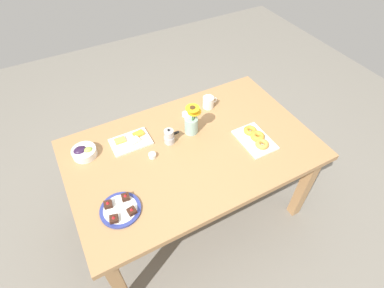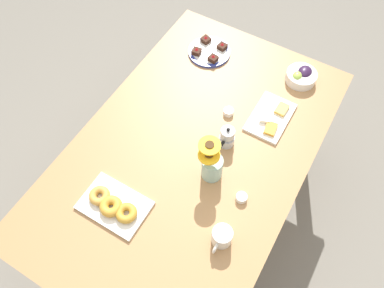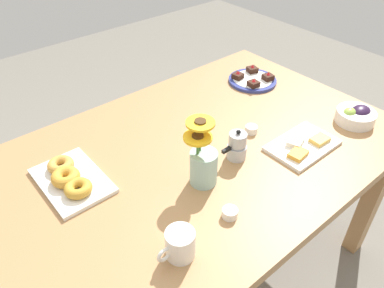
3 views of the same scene
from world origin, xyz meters
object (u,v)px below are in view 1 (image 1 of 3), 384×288
object	(u,v)px
grape_bowl	(84,152)
jam_cup_honey	(152,155)
croissant_platter	(256,138)
dining_table	(192,157)
coffee_mug	(209,102)
moka_pot	(169,137)
cheese_platter	(131,141)
flower_vase	(191,123)
jam_cup_berry	(185,114)
dessert_plate	(120,209)

from	to	relation	value
grape_bowl	jam_cup_honey	size ratio (longest dim) A/B	3.20
croissant_platter	dining_table	bearing A→B (deg)	161.34
coffee_mug	moka_pot	distance (m)	0.45
dining_table	jam_cup_honey	size ratio (longest dim) A/B	33.33
grape_bowl	cheese_platter	bearing A→B (deg)	-6.00
croissant_platter	flower_vase	bearing A→B (deg)	141.04
cheese_platter	croissant_platter	distance (m)	0.83
grape_bowl	jam_cup_berry	world-z (taller)	grape_bowl
cheese_platter	croissant_platter	xyz separation A→B (m)	(0.74, -0.38, 0.01)
coffee_mug	dessert_plate	size ratio (longest dim) A/B	0.51
coffee_mug	grape_bowl	distance (m)	0.94
dining_table	cheese_platter	size ratio (longest dim) A/B	6.15
jam_cup_berry	dessert_plate	size ratio (longest dim) A/B	0.21
dining_table	jam_cup_honey	xyz separation A→B (m)	(-0.26, 0.05, 0.10)
jam_cup_honey	flower_vase	size ratio (longest dim) A/B	0.21
flower_vase	croissant_platter	bearing A→B (deg)	-38.96
coffee_mug	dessert_plate	bearing A→B (deg)	-148.40
dining_table	coffee_mug	size ratio (longest dim) A/B	13.80
coffee_mug	flower_vase	distance (m)	0.30
grape_bowl	moka_pot	size ratio (longest dim) A/B	1.29
coffee_mug	jam_cup_honey	xyz separation A→B (m)	(-0.56, -0.26, -0.03)
dining_table	flower_vase	bearing A→B (deg)	63.12
jam_cup_berry	dessert_plate	xyz separation A→B (m)	(-0.67, -0.52, -0.00)
dessert_plate	jam_cup_honey	bearing A→B (deg)	41.95
jam_cup_berry	flower_vase	xyz separation A→B (m)	(-0.04, -0.17, 0.06)
grape_bowl	flower_vase	bearing A→B (deg)	-10.92
dessert_plate	moka_pot	distance (m)	0.57
jam_cup_berry	flower_vase	size ratio (longest dim) A/B	0.21
dessert_plate	moka_pot	bearing A→B (deg)	36.81
coffee_mug	grape_bowl	size ratio (longest dim) A/B	0.75
jam_cup_berry	dessert_plate	bearing A→B (deg)	-141.94
coffee_mug	jam_cup_honey	world-z (taller)	coffee_mug
dining_table	moka_pot	bearing A→B (deg)	130.86
croissant_platter	moka_pot	world-z (taller)	moka_pot
cheese_platter	jam_cup_berry	distance (m)	0.44
grape_bowl	moka_pot	xyz separation A→B (m)	(0.53, -0.15, 0.02)
grape_bowl	moka_pot	world-z (taller)	moka_pot
moka_pot	dessert_plate	bearing A→B (deg)	-143.19
jam_cup_berry	cheese_platter	bearing A→B (deg)	-171.86
dining_table	grape_bowl	world-z (taller)	grape_bowl
croissant_platter	jam_cup_berry	distance (m)	0.53
dessert_plate	moka_pot	xyz separation A→B (m)	(0.46, 0.34, 0.04)
dining_table	croissant_platter	bearing A→B (deg)	-18.66
dessert_plate	dining_table	bearing A→B (deg)	21.52
dessert_plate	moka_pot	size ratio (longest dim) A/B	1.90
dining_table	cheese_platter	xyz separation A→B (m)	(-0.33, 0.24, 0.10)
grape_bowl	jam_cup_berry	distance (m)	0.74
cheese_platter	moka_pot	size ratio (longest dim) A/B	2.18
coffee_mug	cheese_platter	xyz separation A→B (m)	(-0.64, -0.07, -0.03)
grape_bowl	dessert_plate	size ratio (longest dim) A/B	0.68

